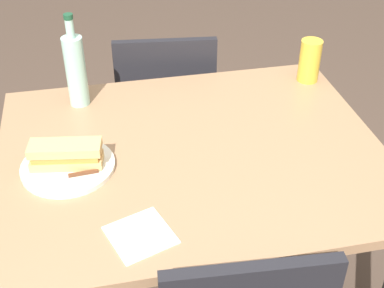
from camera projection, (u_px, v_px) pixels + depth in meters
name	position (u px, v px, depth m)	size (l,w,h in m)	color
dining_table	(192.00, 180.00, 1.59)	(1.10, 0.88, 0.76)	#997251
chair_near	(166.00, 112.00, 2.19)	(0.44, 0.44, 0.86)	black
plate_near	(68.00, 166.00, 1.45)	(0.26, 0.26, 0.01)	silver
baguette_sandwich_near	(66.00, 154.00, 1.42)	(0.20, 0.10, 0.07)	tan
knife_near	(69.00, 176.00, 1.40)	(0.18, 0.02, 0.01)	silver
water_bottle	(76.00, 69.00, 1.66)	(0.06, 0.06, 0.31)	#99C6B7
beer_glass	(310.00, 61.00, 1.82)	(0.07, 0.07, 0.15)	gold
paper_napkin	(141.00, 235.00, 1.25)	(0.14, 0.14, 0.00)	white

